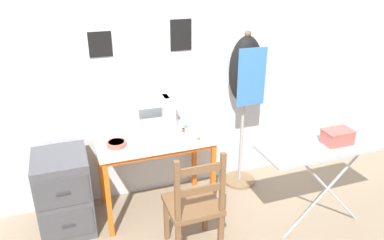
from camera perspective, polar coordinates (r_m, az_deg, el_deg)
ground_plane at (r=3.40m, az=-4.06°, el=-15.84°), size 14.00×14.00×0.00m
wall_back at (r=3.36m, az=-7.67°, el=8.22°), size 10.00×0.06×2.55m
sewing_table at (r=3.26m, az=-5.68°, el=-4.24°), size 0.99×0.57×0.74m
sewing_machine at (r=3.31m, az=-5.44°, el=0.86°), size 0.38×0.17×0.33m
fabric_bowl at (r=3.11m, az=-11.44°, el=-3.56°), size 0.16×0.16×0.04m
scissors at (r=3.20m, az=1.25°, el=-2.66°), size 0.13×0.13×0.01m
thread_spool_near_machine at (r=3.29m, az=-1.35°, el=-1.60°), size 0.04×0.04×0.03m
thread_spool_mid_table at (r=3.37m, az=-0.98°, el=-0.93°), size 0.03×0.03×0.03m
wooden_chair at (r=2.91m, az=0.30°, el=-12.90°), size 0.40×0.38×0.91m
filing_cabinet at (r=3.35m, az=-18.87°, el=-10.44°), size 0.43×0.50×0.69m
dress_form at (r=3.51m, az=8.13°, el=6.28°), size 0.32×0.32×1.56m
ironing_board at (r=3.14m, az=20.92°, el=-3.97°), size 1.24×0.37×0.83m
storage_box at (r=3.10m, az=21.27°, el=-2.37°), size 0.23×0.15×0.11m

